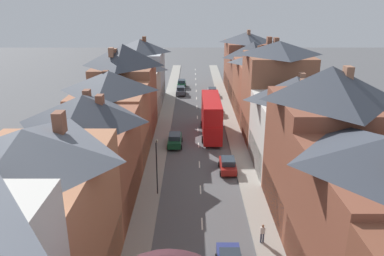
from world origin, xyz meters
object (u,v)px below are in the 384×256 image
(double_decker_bus_lead, at_px, (212,116))
(car_parked_left_b, at_px, (228,165))
(car_near_silver, at_px, (182,83))
(pedestrian_near_right, at_px, (263,233))
(car_near_blue, at_px, (175,140))
(car_parked_right_a, at_px, (213,92))
(car_mid_white, at_px, (181,90))
(street_lamp, at_px, (157,164))
(car_mid_black, at_px, (217,110))

(double_decker_bus_lead, bearing_deg, car_parked_left_b, -83.61)
(double_decker_bus_lead, xyz_separation_m, car_near_silver, (-4.89, 29.38, -1.96))
(car_parked_left_b, xyz_separation_m, pedestrian_near_right, (1.54, -12.93, 0.21))
(car_near_blue, distance_m, car_parked_right_a, 26.72)
(car_near_blue, height_order, car_mid_white, car_near_blue)
(car_near_silver, distance_m, street_lamp, 46.18)
(car_near_silver, distance_m, car_parked_right_a, 9.68)
(car_mid_black, height_order, street_lamp, street_lamp)
(car_parked_left_b, height_order, street_lamp, street_lamp)
(car_near_blue, xyz_separation_m, car_mid_white, (0.00, 27.15, -0.01))
(double_decker_bus_lead, bearing_deg, car_near_silver, 99.45)
(car_near_silver, distance_m, pedestrian_near_right, 54.55)
(car_near_silver, distance_m, car_mid_white, 6.27)
(car_near_silver, distance_m, car_parked_left_b, 41.53)
(car_parked_right_a, height_order, car_mid_white, car_mid_white)
(car_mid_black, relative_size, street_lamp, 0.83)
(car_mid_black, relative_size, pedestrian_near_right, 2.84)
(double_decker_bus_lead, xyz_separation_m, street_lamp, (-6.04, -16.73, 0.43))
(car_near_blue, distance_m, car_mid_white, 27.15)
(car_near_blue, height_order, car_parked_right_a, car_near_blue)
(car_parked_right_a, bearing_deg, car_parked_left_b, -90.00)
(car_near_blue, relative_size, street_lamp, 0.78)
(car_near_blue, bearing_deg, street_lamp, -95.18)
(car_mid_black, relative_size, car_mid_white, 1.08)
(car_near_blue, height_order, pedestrian_near_right, pedestrian_near_right)
(car_parked_left_b, bearing_deg, car_mid_black, 90.00)
(double_decker_bus_lead, relative_size, car_parked_left_b, 2.83)
(car_mid_white, xyz_separation_m, pedestrian_near_right, (7.74, -47.72, 0.19))
(car_parked_right_a, relative_size, car_parked_left_b, 1.18)
(car_near_blue, height_order, street_lamp, street_lamp)
(car_near_blue, bearing_deg, pedestrian_near_right, -69.38)
(double_decker_bus_lead, relative_size, car_near_blue, 2.50)
(car_near_blue, relative_size, car_mid_black, 0.94)
(car_parked_left_b, bearing_deg, double_decker_bus_lead, 96.39)
(car_near_silver, relative_size, car_parked_right_a, 0.94)
(car_near_blue, relative_size, car_parked_left_b, 1.13)
(car_near_silver, relative_size, pedestrian_near_right, 2.62)
(car_mid_black, xyz_separation_m, car_parked_left_b, (0.00, -21.50, 0.00))
(street_lamp, bearing_deg, car_parked_left_b, 34.43)
(car_near_blue, relative_size, car_mid_white, 1.02)
(car_near_silver, bearing_deg, car_parked_left_b, -81.41)
(car_parked_right_a, relative_size, car_mid_white, 1.07)
(car_mid_white, bearing_deg, car_near_blue, -90.00)
(car_mid_white, distance_m, street_lamp, 39.92)
(double_decker_bus_lead, bearing_deg, car_near_blue, -140.42)
(car_near_silver, xyz_separation_m, car_parked_right_a, (6.20, -7.43, -0.02))
(car_parked_right_a, height_order, street_lamp, street_lamp)
(car_near_blue, height_order, car_parked_left_b, car_near_blue)
(car_parked_left_b, bearing_deg, car_parked_right_a, 90.00)
(car_parked_right_a, bearing_deg, pedestrian_near_right, -88.10)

